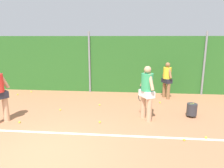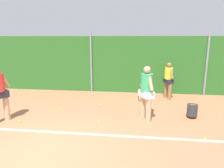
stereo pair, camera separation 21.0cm
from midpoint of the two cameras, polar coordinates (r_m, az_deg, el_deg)
name	(u,v)px [view 2 (the right image)]	position (r m, az deg, el deg)	size (l,w,h in m)	color
ground_plane	(65,123)	(7.13, -12.19, -10.69)	(30.39, 30.39, 0.00)	#B2704C
hedge_fence_backdrop	(92,64)	(10.85, -5.04, 5.52)	(19.75, 0.25, 2.88)	#286023
fence_post_center	(91,62)	(10.67, -5.25, 6.01)	(0.10, 0.10, 3.11)	gray
fence_post_right	(207,64)	(10.98, 25.35, 5.03)	(0.10, 0.10, 3.11)	gray
court_baseline_paint	(57,132)	(6.57, -14.11, -12.88)	(14.44, 0.10, 0.01)	white
player_midcourt	(146,90)	(7.06, 10.35, -1.77)	(0.55, 0.74, 1.89)	tan
player_backcourt_far	(168,79)	(9.84, 16.01, 1.45)	(0.47, 0.66, 1.70)	#8C603D
ball_hopper	(192,110)	(7.91, 22.13, -6.73)	(0.36, 0.36, 0.51)	#2D2D33
tennis_ball_1	(20,121)	(7.70, -23.55, -9.44)	(0.07, 0.07, 0.07)	#CCDB33
tennis_ball_2	(191,107)	(9.05, 21.72, -5.99)	(0.07, 0.07, 0.07)	#CCDB33
tennis_ball_3	(161,103)	(9.21, 14.07, -5.13)	(0.07, 0.07, 0.07)	#CCDB33
tennis_ball_4	(100,105)	(8.71, -2.65, -5.79)	(0.07, 0.07, 0.07)	#CCDB33
tennis_ball_5	(99,122)	(7.02, -2.80, -10.48)	(0.07, 0.07, 0.07)	#CCDB33
tennis_ball_7	(205,139)	(6.54, 25.30, -13.61)	(0.07, 0.07, 0.07)	#CCDB33
tennis_ball_8	(61,109)	(8.40, -13.38, -6.84)	(0.07, 0.07, 0.07)	#CCDB33
tennis_ball_10	(20,94)	(11.32, -23.69, -2.48)	(0.07, 0.07, 0.07)	#CCDB33
tennis_ball_11	(34,91)	(11.59, -20.49, -1.87)	(0.07, 0.07, 0.07)	#CCDB33
tennis_ball_12	(183,141)	(6.20, 19.99, -14.61)	(0.07, 0.07, 0.07)	#CCDB33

